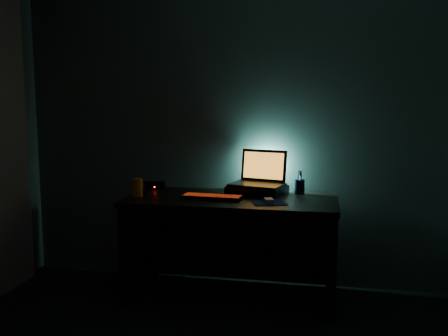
{
  "coord_description": "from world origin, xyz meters",
  "views": [
    {
      "loc": [
        0.64,
        -1.83,
        1.45
      ],
      "look_at": [
        -0.05,
        1.57,
        0.97
      ],
      "focal_mm": 40.0,
      "sensor_mm": 36.0,
      "label": 1
    }
  ],
  "objects_px": {
    "keyboard": "(212,197)",
    "pen_cup": "(300,187)",
    "mouse": "(269,200)",
    "router": "(155,186)",
    "juice_glass": "(137,187)",
    "laptop": "(260,177)"
  },
  "relations": [
    {
      "from": "keyboard",
      "to": "pen_cup",
      "type": "height_order",
      "value": "pen_cup"
    },
    {
      "from": "mouse",
      "to": "router",
      "type": "distance_m",
      "value": 1.0
    },
    {
      "from": "mouse",
      "to": "router",
      "type": "xyz_separation_m",
      "value": [
        -0.94,
        0.36,
        0.01
      ]
    },
    {
      "from": "pen_cup",
      "to": "juice_glass",
      "type": "xyz_separation_m",
      "value": [
        -1.15,
        -0.31,
        0.01
      ]
    },
    {
      "from": "mouse",
      "to": "pen_cup",
      "type": "xyz_separation_m",
      "value": [
        0.19,
        0.37,
        0.04
      ]
    },
    {
      "from": "keyboard",
      "to": "router",
      "type": "bearing_deg",
      "value": 154.59
    },
    {
      "from": "mouse",
      "to": "juice_glass",
      "type": "relative_size",
      "value": 0.69
    },
    {
      "from": "mouse",
      "to": "pen_cup",
      "type": "height_order",
      "value": "pen_cup"
    },
    {
      "from": "keyboard",
      "to": "juice_glass",
      "type": "height_order",
      "value": "juice_glass"
    },
    {
      "from": "laptop",
      "to": "router",
      "type": "height_order",
      "value": "laptop"
    },
    {
      "from": "mouse",
      "to": "juice_glass",
      "type": "height_order",
      "value": "juice_glass"
    },
    {
      "from": "laptop",
      "to": "router",
      "type": "distance_m",
      "value": 0.84
    },
    {
      "from": "mouse",
      "to": "pen_cup",
      "type": "relative_size",
      "value": 0.82
    },
    {
      "from": "keyboard",
      "to": "mouse",
      "type": "distance_m",
      "value": 0.41
    },
    {
      "from": "laptop",
      "to": "pen_cup",
      "type": "xyz_separation_m",
      "value": [
        0.3,
        0.01,
        -0.07
      ]
    },
    {
      "from": "mouse",
      "to": "keyboard",
      "type": "bearing_deg",
      "value": 152.08
    },
    {
      "from": "mouse",
      "to": "juice_glass",
      "type": "xyz_separation_m",
      "value": [
        -0.96,
        0.05,
        0.05
      ]
    },
    {
      "from": "pen_cup",
      "to": "juice_glass",
      "type": "height_order",
      "value": "juice_glass"
    },
    {
      "from": "laptop",
      "to": "mouse",
      "type": "height_order",
      "value": "laptop"
    },
    {
      "from": "juice_glass",
      "to": "router",
      "type": "xyz_separation_m",
      "value": [
        0.02,
        0.3,
        -0.04
      ]
    },
    {
      "from": "laptop",
      "to": "keyboard",
      "type": "relative_size",
      "value": 1.0
    },
    {
      "from": "laptop",
      "to": "router",
      "type": "xyz_separation_m",
      "value": [
        -0.83,
        -0.0,
        -0.09
      ]
    }
  ]
}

